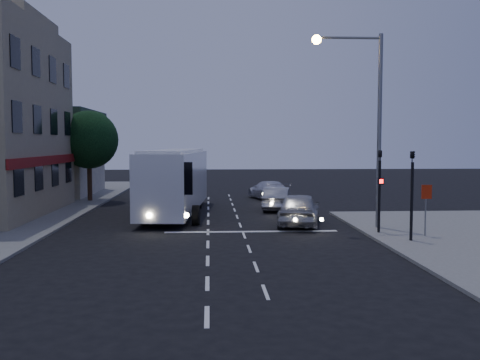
{
  "coord_description": "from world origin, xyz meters",
  "views": [
    {
      "loc": [
        0.07,
        -22.38,
        4.11
      ],
      "look_at": [
        1.64,
        4.85,
        2.2
      ],
      "focal_mm": 40.0,
      "sensor_mm": 36.0,
      "label": 1
    }
  ],
  "objects": [
    {
      "name": "ground",
      "position": [
        0.0,
        0.0,
        0.0
      ],
      "size": [
        120.0,
        120.0,
        0.0
      ],
      "primitive_type": "plane",
      "color": "black"
    },
    {
      "name": "road_markings",
      "position": [
        1.29,
        3.31,
        0.0
      ],
      "size": [
        8.0,
        30.55,
        0.01
      ],
      "color": "silver",
      "rests_on": "ground"
    },
    {
      "name": "tour_bus",
      "position": [
        -1.86,
        8.33,
        2.01
      ],
      "size": [
        3.49,
        12.26,
        3.71
      ],
      "rotation": [
        0.0,
        0.0,
        -0.08
      ],
      "color": "silver",
      "rests_on": "ground"
    },
    {
      "name": "car_suv",
      "position": [
        4.53,
        3.8,
        0.82
      ],
      "size": [
        2.96,
        5.13,
        1.64
      ],
      "primitive_type": "imported",
      "rotation": [
        0.0,
        0.0,
        2.92
      ],
      "color": "#ABABAB",
      "rests_on": "ground"
    },
    {
      "name": "car_sedan_a",
      "position": [
        4.21,
        9.95,
        0.7
      ],
      "size": [
        2.29,
        4.43,
        1.39
      ],
      "primitive_type": "imported",
      "rotation": [
        0.0,
        0.0,
        2.94
      ],
      "color": "#A5A5A8",
      "rests_on": "ground"
    },
    {
      "name": "car_sedan_b",
      "position": [
        4.33,
        15.96,
        0.68
      ],
      "size": [
        2.97,
        4.99,
        1.35
      ],
      "primitive_type": "imported",
      "rotation": [
        0.0,
        0.0,
        3.39
      ],
      "color": "silver",
      "rests_on": "ground"
    },
    {
      "name": "traffic_signal_main",
      "position": [
        7.6,
        0.78,
        2.42
      ],
      "size": [
        0.25,
        0.35,
        4.1
      ],
      "color": "black",
      "rests_on": "sidewalk_near"
    },
    {
      "name": "traffic_signal_side",
      "position": [
        8.3,
        -1.2,
        2.42
      ],
      "size": [
        0.18,
        0.15,
        4.1
      ],
      "color": "black",
      "rests_on": "sidewalk_near"
    },
    {
      "name": "regulatory_sign",
      "position": [
        9.3,
        -0.24,
        1.6
      ],
      "size": [
        0.45,
        0.12,
        2.2
      ],
      "color": "slate",
      "rests_on": "sidewalk_near"
    },
    {
      "name": "streetlight",
      "position": [
        7.34,
        2.2,
        5.73
      ],
      "size": [
        3.32,
        0.44,
        9.0
      ],
      "color": "slate",
      "rests_on": "sidewalk_near"
    },
    {
      "name": "low_building_north",
      "position": [
        -13.5,
        20.0,
        3.39
      ],
      "size": [
        9.4,
        9.4,
        6.5
      ],
      "color": "gray",
      "rests_on": "sidewalk_far"
    },
    {
      "name": "street_tree",
      "position": [
        -8.21,
        15.02,
        4.5
      ],
      "size": [
        4.0,
        4.0,
        6.2
      ],
      "color": "black",
      "rests_on": "sidewalk_far"
    }
  ]
}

